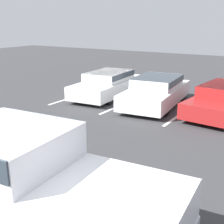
# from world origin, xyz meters

# --- Properties ---
(stall_stripe_a) EXTENTS (0.12, 5.13, 0.01)m
(stall_stripe_a) POSITION_xyz_m (-5.19, 9.15, 0.00)
(stall_stripe_a) COLOR white
(stall_stripe_a) RESTS_ON ground_plane
(stall_stripe_b) EXTENTS (0.12, 5.13, 0.01)m
(stall_stripe_b) POSITION_xyz_m (-2.56, 9.15, 0.00)
(stall_stripe_b) COLOR white
(stall_stripe_b) RESTS_ON ground_plane
(stall_stripe_c) EXTENTS (0.12, 5.13, 0.01)m
(stall_stripe_c) POSITION_xyz_m (0.07, 9.15, 0.00)
(stall_stripe_c) COLOR white
(stall_stripe_c) RESTS_ON ground_plane
(pickup_truck) EXTENTS (5.58, 2.32, 1.79)m
(pickup_truck) POSITION_xyz_m (0.19, 0.30, 0.89)
(pickup_truck) COLOR silver
(pickup_truck) RESTS_ON ground_plane
(parked_sedan_a) EXTENTS (2.06, 4.57, 1.17)m
(parked_sedan_a) POSITION_xyz_m (-3.89, 9.29, 0.63)
(parked_sedan_a) COLOR silver
(parked_sedan_a) RESTS_ON ground_plane
(parked_sedan_b) EXTENTS (2.26, 4.57, 1.21)m
(parked_sedan_b) POSITION_xyz_m (-1.29, 8.97, 0.65)
(parked_sedan_b) COLOR silver
(parked_sedan_b) RESTS_ON ground_plane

